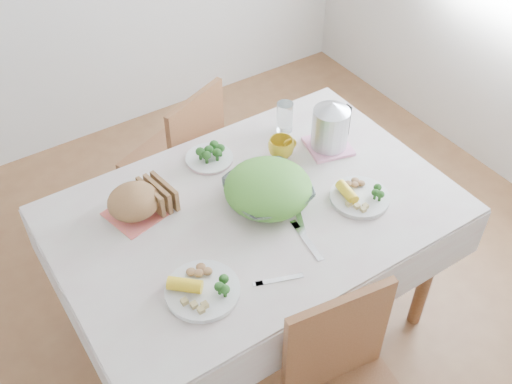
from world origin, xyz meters
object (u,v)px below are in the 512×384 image
dining_table (255,273)px  yellow_mug (281,148)px  electric_kettle (330,125)px  chair_far (172,155)px  dinner_plate_right (359,197)px  salad_bowl (268,193)px  dinner_plate_left (203,291)px

dining_table → yellow_mug: size_ratio=12.90×
electric_kettle → chair_far: bearing=133.5°
chair_far → dinner_plate_right: (0.34, -0.98, 0.31)m
salad_bowl → electric_kettle: size_ratio=1.48×
salad_bowl → dinner_plate_right: 0.36m
dining_table → chair_far: chair_far is taller
chair_far → dinner_plate_left: bearing=47.0°
chair_far → yellow_mug: bearing=89.3°
chair_far → dinner_plate_right: chair_far is taller
salad_bowl → electric_kettle: 0.43m
dinner_plate_right → electric_kettle: bearing=72.8°
dinner_plate_left → dinner_plate_right: 0.73m
salad_bowl → dinner_plate_left: 0.50m
dining_table → electric_kettle: bearing=16.2°
chair_far → dinner_plate_right: size_ratio=3.76×
dining_table → dinner_plate_right: 0.57m
salad_bowl → dinner_plate_right: size_ratio=1.36×
dinner_plate_right → yellow_mug: yellow_mug is taller
chair_far → electric_kettle: (0.44, -0.66, 0.42)m
chair_far → electric_kettle: bearing=101.1°
salad_bowl → electric_kettle: electric_kettle is taller
dining_table → dinner_plate_left: dinner_plate_left is taller
dinner_plate_right → dining_table: bearing=153.4°
chair_far → salad_bowl: (0.04, -0.79, 0.34)m
dining_table → electric_kettle: (0.46, 0.14, 0.51)m
dining_table → electric_kettle: electric_kettle is taller
yellow_mug → electric_kettle: 0.22m
salad_bowl → electric_kettle: bearing=17.8°
chair_far → salad_bowl: bearing=70.5°
salad_bowl → dinner_plate_right: bearing=-32.5°
dinner_plate_right → yellow_mug: bearing=105.0°
chair_far → dining_table: bearing=65.7°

